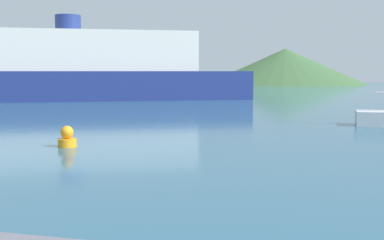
# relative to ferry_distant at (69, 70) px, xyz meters

# --- Properties ---
(ferry_distant) EXTENTS (35.05, 16.54, 7.96)m
(ferry_distant) POSITION_rel_ferry_distant_xyz_m (0.00, 0.00, 0.00)
(ferry_distant) COLOR navy
(ferry_distant) RESTS_ON ground_plane
(buoy_marker) EXTENTS (0.66, 0.66, 0.75)m
(buoy_marker) POSITION_rel_ferry_distant_xyz_m (7.69, -29.37, -2.48)
(buoy_marker) COLOR orange
(buoy_marker) RESTS_ON ground_plane
(hill_west) EXTENTS (39.94, 39.94, 7.17)m
(hill_west) POSITION_rel_ferry_distant_xyz_m (-0.36, 57.03, 0.79)
(hill_west) COLOR #38563D
(hill_west) RESTS_ON ground_plane
(hill_central) EXTENTS (32.41, 32.41, 7.25)m
(hill_central) POSITION_rel_ferry_distant_xyz_m (30.22, 52.87, 0.83)
(hill_central) COLOR #3D6038
(hill_central) RESTS_ON ground_plane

